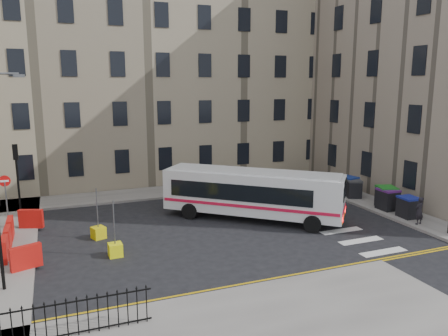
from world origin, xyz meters
TOP-DOWN VIEW (x-y plane):
  - ground at (0.00, 0.00)m, footprint 120.00×120.00m
  - pavement_north at (-6.00, 8.60)m, footprint 36.00×3.20m
  - pavement_east at (9.00, 4.00)m, footprint 2.40×26.00m
  - terrace_north at (-7.00, 15.50)m, footprint 38.30×10.80m
  - corner_east at (19.00, 5.00)m, footprint 17.80×24.30m
  - traffic_light_nw at (-12.00, 6.50)m, footprint 0.28×0.22m
  - no_entry_north at (-12.50, 4.50)m, footprint 0.60×0.08m
  - roadworks_barriers at (-11.84, 0.50)m, footprint 1.66×6.26m
  - iron_railings at (-11.25, -8.20)m, footprint 7.80×0.04m
  - bus at (0.44, 0.78)m, footprint 9.20×8.39m
  - wheelie_bin_a at (8.72, -2.59)m, footprint 1.01×1.14m
  - wheelie_bin_b at (8.73, -0.91)m, footprint 1.03×1.18m
  - wheelie_bin_c at (8.90, -0.59)m, footprint 1.37×1.48m
  - wheelie_bin_d at (8.69, 2.26)m, footprint 1.29×1.37m
  - wheelie_bin_e at (8.75, 2.94)m, footprint 1.22×1.33m
  - pedestrian at (8.31, -3.79)m, footprint 0.61×0.46m
  - bollard_yellow at (-8.11, 0.75)m, footprint 0.78×0.78m
  - bollard_chevron at (-7.64, -1.92)m, footprint 0.62×0.62m

SIDE VIEW (x-z plane):
  - ground at x=0.00m, z-range 0.00..0.00m
  - pavement_north at x=-6.00m, z-range 0.00..0.15m
  - pavement_east at x=9.00m, z-range 0.00..0.15m
  - bollard_yellow at x=-8.11m, z-range 0.00..0.60m
  - bollard_chevron at x=-7.64m, z-range 0.00..0.60m
  - roadworks_barriers at x=-11.84m, z-range 0.15..1.15m
  - wheelie_bin_d at x=8.69m, z-range 0.16..1.35m
  - iron_railings at x=-11.25m, z-range 0.15..1.35m
  - wheelie_bin_a at x=8.72m, z-range 0.16..1.36m
  - wheelie_bin_e at x=8.75m, z-range 0.16..1.42m
  - wheelie_bin_b at x=8.73m, z-range 0.16..1.43m
  - wheelie_bin_c at x=8.90m, z-range 0.16..1.49m
  - pedestrian at x=8.31m, z-range 0.15..1.67m
  - bus at x=0.44m, z-range 0.22..2.99m
  - no_entry_north at x=-12.50m, z-range 0.58..3.58m
  - traffic_light_nw at x=-12.00m, z-range 0.82..4.92m
  - terrace_north at x=-7.00m, z-range 0.02..17.22m
  - corner_east at x=19.00m, z-range 0.02..19.22m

